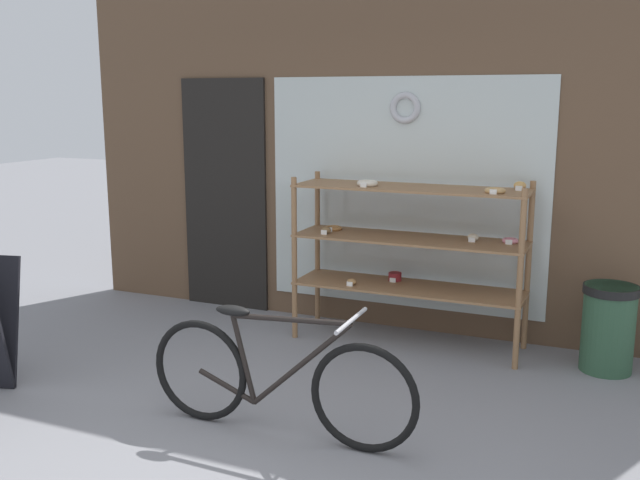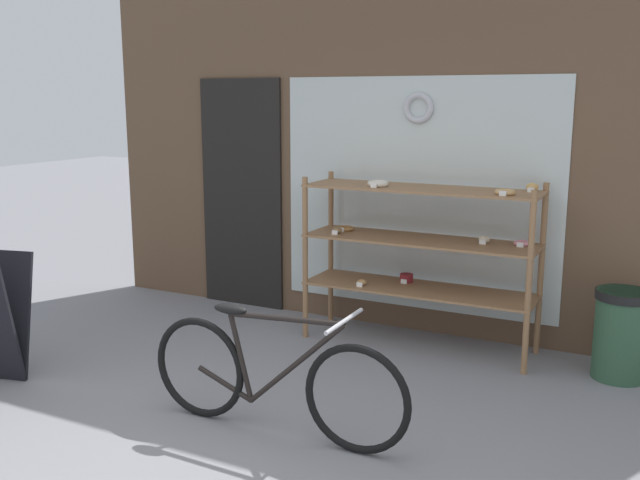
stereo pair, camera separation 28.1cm
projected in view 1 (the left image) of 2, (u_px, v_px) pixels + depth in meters
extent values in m
plane|color=gray|center=(212.00, 476.00, 3.71)|extent=(30.00, 30.00, 0.00)
cube|color=brown|center=(384.00, 102.00, 5.84)|extent=(5.70, 0.08, 3.79)
cube|color=silver|center=(404.00, 194.00, 5.86)|extent=(2.35, 0.02, 1.90)
cube|color=black|center=(225.00, 195.00, 6.53)|extent=(0.84, 0.03, 2.10)
torus|color=#B7B7BC|center=(405.00, 108.00, 5.71)|extent=(0.26, 0.06, 0.26)
cylinder|color=#8E6642|center=(294.00, 259.00, 5.71)|extent=(0.04, 0.04, 1.32)
cylinder|color=#8E6642|center=(520.00, 281.00, 5.04)|extent=(0.04, 0.04, 1.32)
cylinder|color=#8E6642|center=(317.00, 248.00, 6.14)|extent=(0.04, 0.04, 1.32)
cylinder|color=#8E6642|center=(528.00, 267.00, 5.46)|extent=(0.04, 0.04, 1.32)
cube|color=#8E6642|center=(408.00, 287.00, 5.63)|extent=(1.81, 0.51, 0.02)
cube|color=#8E6642|center=(409.00, 239.00, 5.55)|extent=(1.81, 0.51, 0.02)
cube|color=#8E6642|center=(411.00, 188.00, 5.47)|extent=(1.81, 0.51, 0.02)
cylinder|color=maroon|center=(395.00, 277.00, 5.79)|extent=(0.11, 0.11, 0.07)
cube|color=white|center=(393.00, 280.00, 5.74)|extent=(0.05, 0.00, 0.04)
ellipsoid|color=beige|center=(473.00, 237.00, 5.42)|extent=(0.08, 0.07, 0.06)
cube|color=white|center=(472.00, 240.00, 5.37)|extent=(0.05, 0.00, 0.04)
ellipsoid|color=tan|center=(520.00, 186.00, 5.28)|extent=(0.09, 0.08, 0.06)
cube|color=white|center=(519.00, 188.00, 5.24)|extent=(0.05, 0.00, 0.04)
torus|color=pink|center=(510.00, 241.00, 5.35)|extent=(0.12, 0.12, 0.03)
cube|color=white|center=(509.00, 242.00, 5.29)|extent=(0.05, 0.00, 0.04)
ellipsoid|color=#AD7F4C|center=(352.00, 282.00, 5.66)|extent=(0.08, 0.06, 0.05)
cube|color=white|center=(350.00, 284.00, 5.62)|extent=(0.05, 0.00, 0.04)
ellipsoid|color=brown|center=(326.00, 230.00, 5.71)|extent=(0.08, 0.07, 0.06)
cube|color=white|center=(324.00, 232.00, 5.67)|extent=(0.05, 0.00, 0.04)
torus|color=#B27A42|center=(333.00, 228.00, 5.87)|extent=(0.15, 0.15, 0.03)
cube|color=white|center=(329.00, 229.00, 5.80)|extent=(0.05, 0.00, 0.04)
torus|color=tan|center=(495.00, 191.00, 5.11)|extent=(0.15, 0.15, 0.04)
cube|color=white|center=(493.00, 192.00, 5.04)|extent=(0.05, 0.00, 0.04)
torus|color=beige|center=(367.00, 183.00, 5.51)|extent=(0.16, 0.16, 0.04)
cube|color=white|center=(363.00, 185.00, 5.43)|extent=(0.05, 0.00, 0.04)
torus|color=black|center=(200.00, 371.00, 4.30)|extent=(0.63, 0.05, 0.63)
torus|color=black|center=(364.00, 398.00, 3.90)|extent=(0.63, 0.05, 0.63)
cylinder|color=black|center=(301.00, 365.00, 4.02)|extent=(0.62, 0.04, 0.58)
cylinder|color=black|center=(290.00, 320.00, 3.99)|extent=(0.73, 0.04, 0.07)
cylinder|color=black|center=(244.00, 359.00, 4.16)|extent=(0.16, 0.03, 0.53)
cylinder|color=black|center=(227.00, 386.00, 4.24)|extent=(0.38, 0.04, 0.17)
ellipsoid|color=black|center=(233.00, 310.00, 4.13)|extent=(0.22, 0.09, 0.06)
cylinder|color=#B2B2B7|center=(351.00, 320.00, 3.85)|extent=(0.03, 0.46, 0.02)
cylinder|color=#2D5138|center=(608.00, 328.00, 5.08)|extent=(0.36, 0.36, 0.63)
cylinder|color=black|center=(611.00, 290.00, 5.02)|extent=(0.38, 0.38, 0.06)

